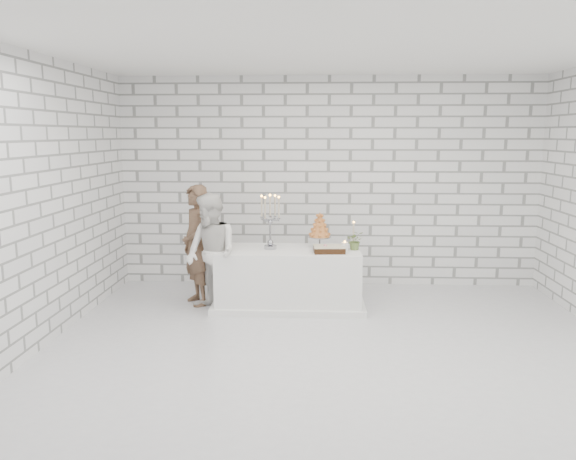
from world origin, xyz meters
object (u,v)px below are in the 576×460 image
at_px(bride, 211,254).
at_px(cake_table, 289,278).
at_px(groom, 197,245).
at_px(candelabra, 270,222).
at_px(croquembouche, 320,230).

bearing_deg(bride, cake_table, 62.76).
distance_m(groom, candelabra, 1.01).
xyz_separation_m(groom, candelabra, (0.96, -0.05, 0.32)).
bearing_deg(bride, groom, 172.59).
bearing_deg(groom, croquembouche, 59.74).
bearing_deg(croquembouche, cake_table, -160.94).
bearing_deg(croquembouche, bride, -162.76).
relative_size(candelabra, croquembouche, 1.52).
relative_size(groom, croquembouche, 3.38).
bearing_deg(bride, candelabra, 68.62).
height_order(bride, croquembouche, bride).
distance_m(cake_table, groom, 1.26).
relative_size(cake_table, groom, 1.16).
relative_size(groom, candelabra, 2.22).
relative_size(cake_table, bride, 1.21).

